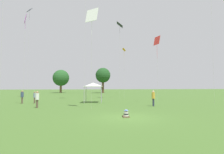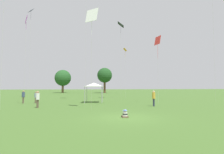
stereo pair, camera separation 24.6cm
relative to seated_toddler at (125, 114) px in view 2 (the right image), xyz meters
The scene contains 15 objects.
ground_plane 0.24m from the seated_toddler, 56.82° to the right, with size 300.00×300.00×0.00m, color #426628.
seated_toddler is the anchor object (origin of this frame).
person_standing_0 16.82m from the seated_toddler, 129.67° to the left, with size 0.53×0.53×1.72m.
person_standing_1 15.77m from the seated_toddler, 125.44° to the left, with size 0.41×0.41×1.57m.
person_standing_2 10.54m from the seated_toddler, 136.47° to the left, with size 0.45×0.45×1.76m.
person_standing_3 8.26m from the seated_toddler, 51.90° to the left, with size 0.48×0.48×1.78m.
canopy_tent 12.58m from the seated_toddler, 96.03° to the left, with size 2.91×2.91×2.79m.
kite_1 23.06m from the seated_toddler, 75.25° to the left, with size 0.62×0.79×9.81m.
kite_2 31.58m from the seated_toddler, 118.68° to the left, with size 1.28×1.27×17.73m.
kite_4 17.48m from the seated_toddler, 133.59° to the left, with size 0.48×0.98×11.05m.
kite_6 10.62m from the seated_toddler, 112.96° to the left, with size 1.29×1.19×10.17m.
kite_8 14.52m from the seated_toddler, 53.49° to the left, with size 0.50×1.23×9.15m.
kite_9 23.03m from the seated_toddler, 77.63° to the left, with size 1.38×1.59×14.14m.
distant_tree_0 52.00m from the seated_toddler, 83.73° to the left, with size 5.49×5.49×9.27m.
distant_tree_1 57.08m from the seated_toddler, 99.86° to the left, with size 6.11×6.11×8.69m.
Camera 2 is at (-3.25, -12.32, 2.20)m, focal length 28.00 mm.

